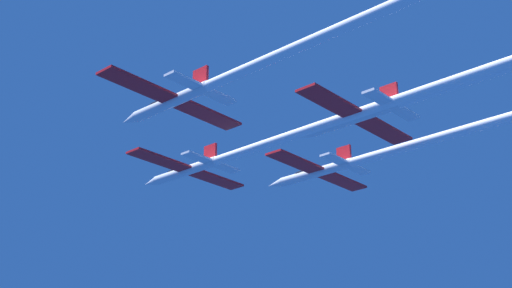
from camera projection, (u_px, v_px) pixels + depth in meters
name	position (u px, v px, depth m)	size (l,w,h in m)	color
jet_lead	(267.00, 144.00, 76.78)	(17.19, 49.08, 2.85)	white
jet_left_wing	(284.00, 53.00, 60.80)	(17.19, 52.60, 2.85)	white
jet_right_wing	(419.00, 143.00, 76.17)	(17.19, 51.38, 2.85)	white
jet_slot	(473.00, 78.00, 62.43)	(17.19, 48.37, 2.85)	white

